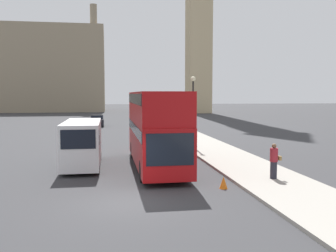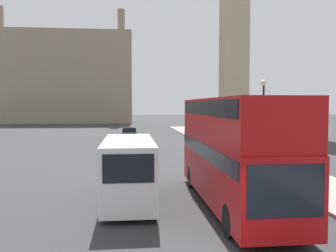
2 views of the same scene
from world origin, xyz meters
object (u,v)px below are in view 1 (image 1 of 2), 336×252
object	(u,v)px
street_lamp	(193,100)
parked_sedan	(97,121)
white_van	(82,143)
pedestrian	(274,161)
red_double_decker_bus	(156,125)

from	to	relation	value
street_lamp	parked_sedan	bearing A→B (deg)	109.44
white_van	street_lamp	bearing A→B (deg)	37.19
white_van	street_lamp	size ratio (longest dim) A/B	1.15
white_van	pedestrian	distance (m)	10.68
pedestrian	red_double_decker_bus	bearing A→B (deg)	139.35
parked_sedan	street_lamp	bearing A→B (deg)	-70.56
pedestrian	parked_sedan	world-z (taller)	pedestrian
white_van	pedestrian	world-z (taller)	white_van
red_double_decker_bus	pedestrian	xyz separation A→B (m)	(5.15, -4.42, -1.42)
red_double_decker_bus	parked_sedan	bearing A→B (deg)	98.07
white_van	parked_sedan	world-z (taller)	white_van
red_double_decker_bus	white_van	bearing A→B (deg)	168.91
white_van	pedestrian	bearing A→B (deg)	-29.37
street_lamp	parked_sedan	distance (m)	23.81
white_van	pedestrian	size ratio (longest dim) A/B	3.65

